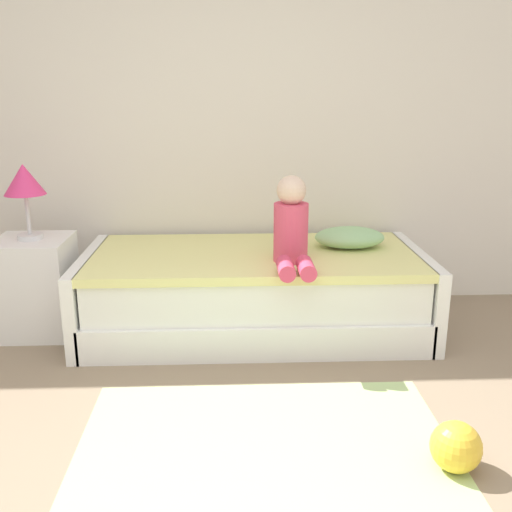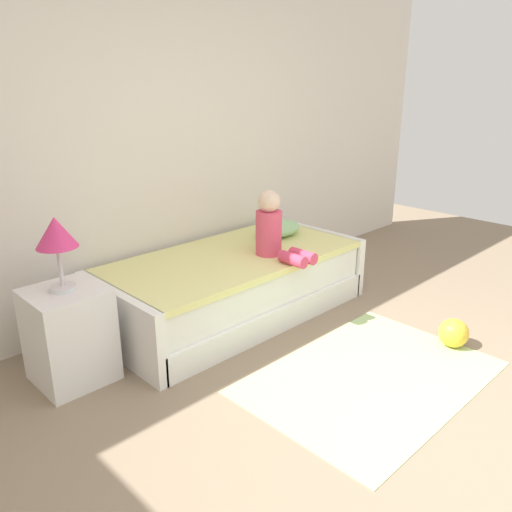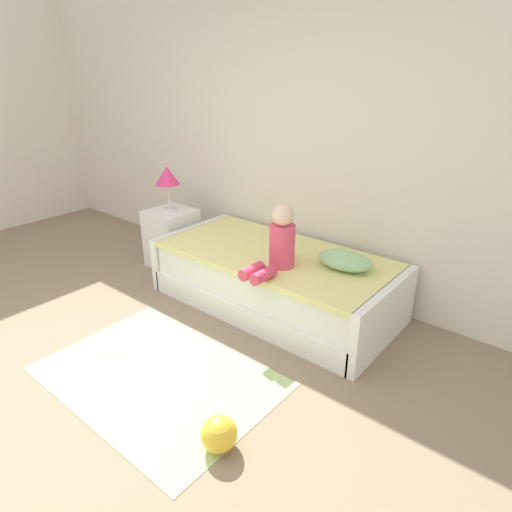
{
  "view_description": "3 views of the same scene",
  "coord_description": "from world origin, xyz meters",
  "px_view_note": "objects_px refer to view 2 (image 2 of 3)",
  "views": [
    {
      "loc": [
        0.22,
        -1.46,
        1.47
      ],
      "look_at": [
        0.36,
        1.75,
        0.55
      ],
      "focal_mm": 41.03,
      "sensor_mm": 36.0,
      "label": 1
    },
    {
      "loc": [
        -2.14,
        -0.8,
        1.8
      ],
      "look_at": [
        0.36,
        1.75,
        0.55
      ],
      "focal_mm": 36.03,
      "sensor_mm": 36.0,
      "label": 2
    },
    {
      "loc": [
        2.41,
        -0.74,
        1.94
      ],
      "look_at": [
        0.36,
        1.75,
        0.55
      ],
      "focal_mm": 30.73,
      "sensor_mm": 36.0,
      "label": 3
    }
  ],
  "objects_px": {
    "child_figure": "(273,230)",
    "nightstand": "(70,335)",
    "bed": "(234,285)",
    "toy_ball": "(454,333)",
    "pillow": "(278,229)",
    "table_lamp": "(56,236)"
  },
  "relations": [
    {
      "from": "child_figure",
      "to": "table_lamp",
      "type": "bearing_deg",
      "value": 171.44
    },
    {
      "from": "child_figure",
      "to": "bed",
      "type": "bearing_deg",
      "value": 131.87
    },
    {
      "from": "pillow",
      "to": "toy_ball",
      "type": "height_order",
      "value": "pillow"
    },
    {
      "from": "bed",
      "to": "toy_ball",
      "type": "relative_size",
      "value": 10.29
    },
    {
      "from": "bed",
      "to": "child_figure",
      "type": "distance_m",
      "value": 0.55
    },
    {
      "from": "nightstand",
      "to": "toy_ball",
      "type": "xyz_separation_m",
      "value": [
        2.09,
        -1.48,
        -0.2
      ]
    },
    {
      "from": "table_lamp",
      "to": "child_figure",
      "type": "height_order",
      "value": "table_lamp"
    },
    {
      "from": "table_lamp",
      "to": "toy_ball",
      "type": "height_order",
      "value": "table_lamp"
    },
    {
      "from": "nightstand",
      "to": "toy_ball",
      "type": "relative_size",
      "value": 2.93
    },
    {
      "from": "bed",
      "to": "child_figure",
      "type": "relative_size",
      "value": 4.14
    },
    {
      "from": "pillow",
      "to": "toy_ball",
      "type": "relative_size",
      "value": 2.15
    },
    {
      "from": "bed",
      "to": "toy_ball",
      "type": "bearing_deg",
      "value": -63.18
    },
    {
      "from": "nightstand",
      "to": "child_figure",
      "type": "height_order",
      "value": "child_figure"
    },
    {
      "from": "table_lamp",
      "to": "toy_ball",
      "type": "xyz_separation_m",
      "value": [
        2.09,
        -1.48,
        -0.83
      ]
    },
    {
      "from": "bed",
      "to": "nightstand",
      "type": "distance_m",
      "value": 1.35
    },
    {
      "from": "nightstand",
      "to": "toy_ball",
      "type": "distance_m",
      "value": 2.57
    },
    {
      "from": "nightstand",
      "to": "pillow",
      "type": "height_order",
      "value": "pillow"
    },
    {
      "from": "toy_ball",
      "to": "child_figure",
      "type": "bearing_deg",
      "value": 113.45
    },
    {
      "from": "child_figure",
      "to": "nightstand",
      "type": "bearing_deg",
      "value": 171.44
    },
    {
      "from": "nightstand",
      "to": "toy_ball",
      "type": "height_order",
      "value": "nightstand"
    },
    {
      "from": "bed",
      "to": "pillow",
      "type": "bearing_deg",
      "value": 9.35
    },
    {
      "from": "table_lamp",
      "to": "toy_ball",
      "type": "bearing_deg",
      "value": -35.21
    }
  ]
}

